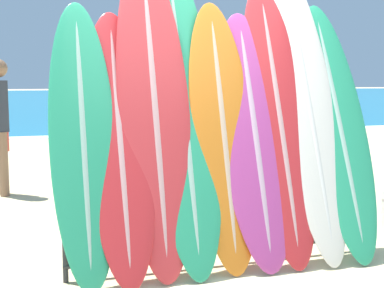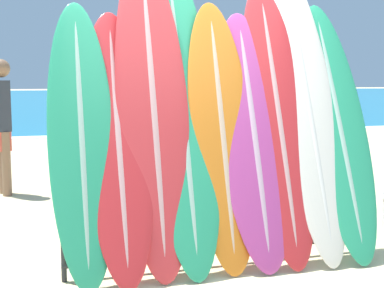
{
  "view_description": "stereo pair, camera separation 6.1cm",
  "coord_description": "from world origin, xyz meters",
  "px_view_note": "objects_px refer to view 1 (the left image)",
  "views": [
    {
      "loc": [
        -1.45,
        -3.59,
        1.48
      ],
      "look_at": [
        0.02,
        1.09,
        0.89
      ],
      "focal_mm": 50.0,
      "sensor_mm": 36.0,
      "label": 1
    },
    {
      "loc": [
        -1.39,
        -3.6,
        1.48
      ],
      "look_at": [
        0.02,
        1.09,
        0.89
      ],
      "focal_mm": 50.0,
      "sensor_mm": 36.0,
      "label": 2
    }
  ],
  "objects_px": {
    "person_near_water": "(0,122)",
    "person_mid_beach": "(76,118)",
    "surfboard_slot_2": "(154,111)",
    "surfboard_slot_1": "(120,143)",
    "surfboard_slot_4": "(223,133)",
    "surfboard_rack": "(222,208)",
    "surfboard_slot_5": "(254,137)",
    "surfboard_slot_7": "(307,106)",
    "surfboard_slot_8": "(338,127)",
    "surfboard_slot_0": "(83,141)",
    "surfboard_slot_6": "(278,120)",
    "surfboard_slot_3": "(183,111)"
  },
  "relations": [
    {
      "from": "surfboard_slot_0",
      "to": "surfboard_slot_8",
      "type": "distance_m",
      "value": 2.14
    },
    {
      "from": "person_mid_beach",
      "to": "surfboard_slot_0",
      "type": "bearing_deg",
      "value": -120.57
    },
    {
      "from": "surfboard_slot_1",
      "to": "surfboard_slot_2",
      "type": "bearing_deg",
      "value": 12.33
    },
    {
      "from": "surfboard_rack",
      "to": "surfboard_slot_4",
      "type": "bearing_deg",
      "value": 67.69
    },
    {
      "from": "surfboard_rack",
      "to": "person_mid_beach",
      "type": "xyz_separation_m",
      "value": [
        -0.69,
        4.81,
        0.4
      ]
    },
    {
      "from": "person_near_water",
      "to": "person_mid_beach",
      "type": "xyz_separation_m",
      "value": [
        1.08,
        1.51,
        -0.07
      ]
    },
    {
      "from": "surfboard_slot_4",
      "to": "person_mid_beach",
      "type": "height_order",
      "value": "surfboard_slot_4"
    },
    {
      "from": "surfboard_slot_4",
      "to": "surfboard_slot_8",
      "type": "height_order",
      "value": "surfboard_slot_8"
    },
    {
      "from": "surfboard_slot_0",
      "to": "surfboard_slot_2",
      "type": "relative_size",
      "value": 0.84
    },
    {
      "from": "surfboard_slot_0",
      "to": "surfboard_slot_7",
      "type": "distance_m",
      "value": 1.9
    },
    {
      "from": "surfboard_slot_0",
      "to": "surfboard_slot_1",
      "type": "xyz_separation_m",
      "value": [
        0.27,
        0.0,
        -0.03
      ]
    },
    {
      "from": "person_mid_beach",
      "to": "surfboard_slot_5",
      "type": "bearing_deg",
      "value": -104.57
    },
    {
      "from": "surfboard_slot_2",
      "to": "surfboard_slot_8",
      "type": "distance_m",
      "value": 1.6
    },
    {
      "from": "surfboard_slot_5",
      "to": "surfboard_slot_7",
      "type": "distance_m",
      "value": 0.59
    },
    {
      "from": "surfboard_slot_1",
      "to": "surfboard_slot_6",
      "type": "relative_size",
      "value": 0.88
    },
    {
      "from": "person_near_water",
      "to": "surfboard_slot_0",
      "type": "bearing_deg",
      "value": -3.14
    },
    {
      "from": "surfboard_slot_5",
      "to": "surfboard_slot_2",
      "type": "bearing_deg",
      "value": 175.49
    },
    {
      "from": "surfboard_slot_2",
      "to": "surfboard_slot_5",
      "type": "relative_size",
      "value": 1.21
    },
    {
      "from": "surfboard_rack",
      "to": "surfboard_slot_2",
      "type": "bearing_deg",
      "value": 170.03
    },
    {
      "from": "surfboard_slot_4",
      "to": "surfboard_slot_5",
      "type": "distance_m",
      "value": 0.27
    },
    {
      "from": "surfboard_slot_5",
      "to": "surfboard_slot_8",
      "type": "xyz_separation_m",
      "value": [
        0.79,
        0.04,
        0.06
      ]
    },
    {
      "from": "surfboard_slot_0",
      "to": "surfboard_slot_3",
      "type": "height_order",
      "value": "surfboard_slot_3"
    },
    {
      "from": "surfboard_rack",
      "to": "surfboard_slot_2",
      "type": "xyz_separation_m",
      "value": [
        -0.52,
        0.09,
        0.77
      ]
    },
    {
      "from": "surfboard_slot_6",
      "to": "surfboard_slot_7",
      "type": "xyz_separation_m",
      "value": [
        0.29,
        0.05,
        0.11
      ]
    },
    {
      "from": "surfboard_slot_0",
      "to": "surfboard_slot_4",
      "type": "distance_m",
      "value": 1.09
    },
    {
      "from": "surfboard_rack",
      "to": "surfboard_slot_4",
      "type": "height_order",
      "value": "surfboard_slot_4"
    },
    {
      "from": "surfboard_slot_6",
      "to": "surfboard_slot_7",
      "type": "relative_size",
      "value": 0.91
    },
    {
      "from": "surfboard_slot_5",
      "to": "person_mid_beach",
      "type": "distance_m",
      "value": 4.88
    },
    {
      "from": "surfboard_slot_1",
      "to": "person_mid_beach",
      "type": "relative_size",
      "value": 1.26
    },
    {
      "from": "surfboard_slot_7",
      "to": "surfboard_slot_8",
      "type": "bearing_deg",
      "value": -12.91
    },
    {
      "from": "surfboard_slot_5",
      "to": "surfboard_slot_8",
      "type": "bearing_deg",
      "value": 2.74
    },
    {
      "from": "surfboard_slot_5",
      "to": "surfboard_slot_8",
      "type": "relative_size",
      "value": 0.95
    },
    {
      "from": "surfboard_slot_1",
      "to": "surfboard_slot_3",
      "type": "distance_m",
      "value": 0.57
    },
    {
      "from": "surfboard_slot_4",
      "to": "surfboard_slot_1",
      "type": "bearing_deg",
      "value": -179.44
    },
    {
      "from": "surfboard_slot_4",
      "to": "person_near_water",
      "type": "height_order",
      "value": "surfboard_slot_4"
    },
    {
      "from": "surfboard_slot_0",
      "to": "surfboard_slot_8",
      "type": "relative_size",
      "value": 0.96
    },
    {
      "from": "surfboard_slot_1",
      "to": "person_near_water",
      "type": "distance_m",
      "value": 3.41
    },
    {
      "from": "surfboard_slot_6",
      "to": "person_near_water",
      "type": "distance_m",
      "value": 3.96
    },
    {
      "from": "surfboard_slot_0",
      "to": "person_near_water",
      "type": "xyz_separation_m",
      "value": [
        -0.7,
        3.27,
        -0.09
      ]
    },
    {
      "from": "surfboard_slot_6",
      "to": "surfboard_rack",
      "type": "bearing_deg",
      "value": -171.39
    },
    {
      "from": "surfboard_slot_2",
      "to": "surfboard_slot_7",
      "type": "height_order",
      "value": "surfboard_slot_7"
    },
    {
      "from": "surfboard_rack",
      "to": "surfboard_slot_0",
      "type": "bearing_deg",
      "value": 178.44
    },
    {
      "from": "surfboard_slot_7",
      "to": "surfboard_slot_0",
      "type": "bearing_deg",
      "value": -177.01
    },
    {
      "from": "surfboard_slot_1",
      "to": "surfboard_slot_3",
      "type": "bearing_deg",
      "value": 9.14
    },
    {
      "from": "surfboard_slot_1",
      "to": "surfboard_slot_5",
      "type": "xyz_separation_m",
      "value": [
        1.08,
        -0.0,
        0.01
      ]
    },
    {
      "from": "surfboard_slot_1",
      "to": "surfboard_slot_4",
      "type": "bearing_deg",
      "value": 0.56
    },
    {
      "from": "surfboard_slot_4",
      "to": "surfboard_slot_5",
      "type": "height_order",
      "value": "surfboard_slot_4"
    },
    {
      "from": "surfboard_slot_2",
      "to": "person_mid_beach",
      "type": "distance_m",
      "value": 4.74
    },
    {
      "from": "surfboard_slot_0",
      "to": "surfboard_slot_6",
      "type": "height_order",
      "value": "surfboard_slot_6"
    },
    {
      "from": "surfboard_slot_2",
      "to": "surfboard_slot_4",
      "type": "distance_m",
      "value": 0.57
    }
  ]
}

